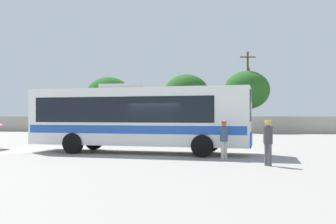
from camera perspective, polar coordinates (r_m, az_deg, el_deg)
ground_plane at (r=28.63m, az=2.32°, el=-4.39°), size 300.00×300.00×0.00m
perimeter_wall at (r=42.18m, az=4.76°, el=-1.91°), size 80.00×0.30×1.82m
coach_bus_white_blue at (r=19.52m, az=-4.74°, el=-0.63°), size 11.43×3.39×3.53m
attendant_by_bus_door at (r=16.55m, az=8.43°, el=-3.90°), size 0.47×0.47×1.66m
passenger_waiting_on_apron at (r=14.94m, az=14.85°, el=-4.06°), size 0.49×0.49×1.75m
parked_car_leftmost_silver at (r=39.89m, az=-8.52°, el=-2.21°), size 4.22×2.28×1.42m
parked_car_second_red at (r=38.69m, az=0.28°, el=-2.22°), size 4.25×1.99×1.49m
utility_pole_near at (r=44.13m, az=12.08°, el=2.01°), size 1.79×0.42×7.40m
utility_pole_far at (r=44.56m, az=11.94°, el=3.21°), size 1.79×0.47×9.28m
roadside_tree_left at (r=50.04m, az=-8.95°, el=2.37°), size 5.90×5.90×6.98m
roadside_tree_midleft at (r=45.87m, az=2.77°, el=2.79°), size 5.47×5.47×6.92m
roadside_tree_midright at (r=44.71m, az=11.82°, el=3.26°), size 5.23×5.23×7.11m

